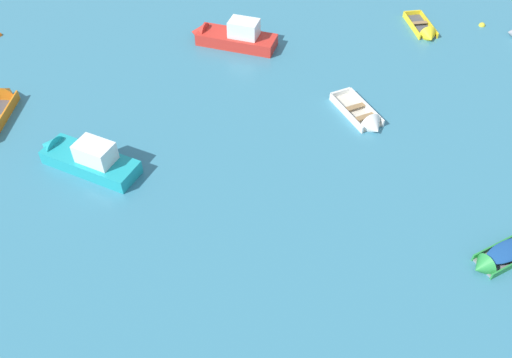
{
  "coord_description": "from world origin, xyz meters",
  "views": [
    {
      "loc": [
        -2.84,
        2.61,
        18.29
      ],
      "look_at": [
        0.0,
        20.31,
        0.15
      ],
      "focal_mm": 37.4,
      "sensor_mm": 36.0,
      "label": 1
    }
  ],
  "objects_px": {
    "motor_launch_red_near_right": "(231,36)",
    "rowboat_green_back_row_right": "(498,258)",
    "rowboat_orange_far_left": "(1,104)",
    "mooring_buoy_trailing": "(482,26)",
    "rowboat_yellow_center": "(426,33)",
    "motor_launch_turquoise_cluster_outer": "(84,157)",
    "rowboat_white_outer_left": "(366,121)"
  },
  "relations": [
    {
      "from": "rowboat_orange_far_left",
      "to": "mooring_buoy_trailing",
      "type": "distance_m",
      "value": 30.75
    },
    {
      "from": "rowboat_white_outer_left",
      "to": "motor_launch_turquoise_cluster_outer",
      "type": "bearing_deg",
      "value": -176.27
    },
    {
      "from": "motor_launch_turquoise_cluster_outer",
      "to": "rowboat_green_back_row_right",
      "type": "height_order",
      "value": "motor_launch_turquoise_cluster_outer"
    },
    {
      "from": "rowboat_white_outer_left",
      "to": "motor_launch_red_near_right",
      "type": "bearing_deg",
      "value": 124.12
    },
    {
      "from": "motor_launch_red_near_right",
      "to": "rowboat_green_back_row_right",
      "type": "relative_size",
      "value": 1.73
    },
    {
      "from": "motor_launch_turquoise_cluster_outer",
      "to": "rowboat_green_back_row_right",
      "type": "bearing_deg",
      "value": -26.62
    },
    {
      "from": "rowboat_orange_far_left",
      "to": "rowboat_green_back_row_right",
      "type": "distance_m",
      "value": 26.37
    },
    {
      "from": "motor_launch_turquoise_cluster_outer",
      "to": "rowboat_yellow_center",
      "type": "bearing_deg",
      "value": 23.32
    },
    {
      "from": "rowboat_green_back_row_right",
      "to": "mooring_buoy_trailing",
      "type": "height_order",
      "value": "rowboat_green_back_row_right"
    },
    {
      "from": "rowboat_orange_far_left",
      "to": "rowboat_yellow_center",
      "type": "xyz_separation_m",
      "value": [
        26.22,
        3.69,
        -0.07
      ]
    },
    {
      "from": "motor_launch_red_near_right",
      "to": "motor_launch_turquoise_cluster_outer",
      "type": "xyz_separation_m",
      "value": [
        -8.51,
        -10.08,
        -0.02
      ]
    },
    {
      "from": "motor_launch_red_near_right",
      "to": "rowboat_orange_far_left",
      "type": "distance_m",
      "value": 14.2
    },
    {
      "from": "rowboat_yellow_center",
      "to": "mooring_buoy_trailing",
      "type": "relative_size",
      "value": 8.42
    },
    {
      "from": "rowboat_orange_far_left",
      "to": "mooring_buoy_trailing",
      "type": "bearing_deg",
      "value": 7.86
    },
    {
      "from": "rowboat_orange_far_left",
      "to": "mooring_buoy_trailing",
      "type": "height_order",
      "value": "rowboat_orange_far_left"
    },
    {
      "from": "rowboat_white_outer_left",
      "to": "motor_launch_turquoise_cluster_outer",
      "type": "distance_m",
      "value": 14.73
    },
    {
      "from": "rowboat_green_back_row_right",
      "to": "mooring_buoy_trailing",
      "type": "xyz_separation_m",
      "value": [
        8.22,
        18.38,
        -0.28
      ]
    },
    {
      "from": "rowboat_yellow_center",
      "to": "rowboat_green_back_row_right",
      "type": "relative_size",
      "value": 1.1
    },
    {
      "from": "motor_launch_turquoise_cluster_outer",
      "to": "rowboat_yellow_center",
      "type": "distance_m",
      "value": 23.2
    },
    {
      "from": "rowboat_white_outer_left",
      "to": "rowboat_yellow_center",
      "type": "xyz_separation_m",
      "value": [
        6.61,
        8.23,
        -0.02
      ]
    },
    {
      "from": "mooring_buoy_trailing",
      "to": "rowboat_orange_far_left",
      "type": "bearing_deg",
      "value": -172.14
    },
    {
      "from": "motor_launch_red_near_right",
      "to": "rowboat_orange_far_left",
      "type": "bearing_deg",
      "value": -161.13
    },
    {
      "from": "rowboat_orange_far_left",
      "to": "motor_launch_turquoise_cluster_outer",
      "type": "height_order",
      "value": "motor_launch_turquoise_cluster_outer"
    },
    {
      "from": "rowboat_yellow_center",
      "to": "mooring_buoy_trailing",
      "type": "bearing_deg",
      "value": 6.9
    },
    {
      "from": "rowboat_orange_far_left",
      "to": "motor_launch_turquoise_cluster_outer",
      "type": "relative_size",
      "value": 0.88
    },
    {
      "from": "rowboat_white_outer_left",
      "to": "rowboat_yellow_center",
      "type": "relative_size",
      "value": 1.1
    },
    {
      "from": "rowboat_yellow_center",
      "to": "rowboat_orange_far_left",
      "type": "bearing_deg",
      "value": -171.98
    },
    {
      "from": "motor_launch_red_near_right",
      "to": "rowboat_white_outer_left",
      "type": "bearing_deg",
      "value": -55.88
    },
    {
      "from": "rowboat_white_outer_left",
      "to": "rowboat_yellow_center",
      "type": "height_order",
      "value": "rowboat_white_outer_left"
    },
    {
      "from": "rowboat_orange_far_left",
      "to": "motor_launch_turquoise_cluster_outer",
      "type": "xyz_separation_m",
      "value": [
        4.92,
        -5.49,
        0.32
      ]
    },
    {
      "from": "rowboat_orange_far_left",
      "to": "rowboat_green_back_row_right",
      "type": "bearing_deg",
      "value": -32.51
    },
    {
      "from": "motor_launch_red_near_right",
      "to": "motor_launch_turquoise_cluster_outer",
      "type": "distance_m",
      "value": 13.19
    }
  ]
}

